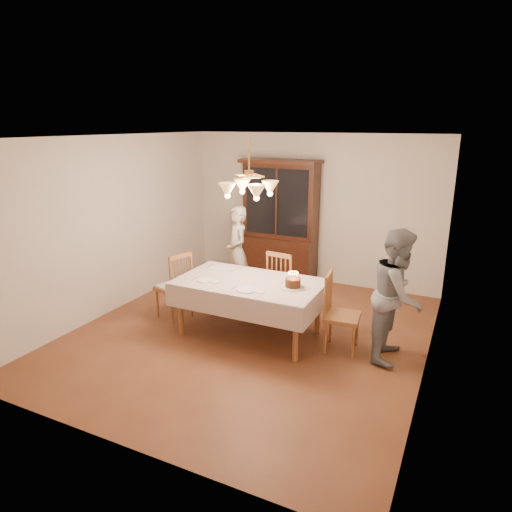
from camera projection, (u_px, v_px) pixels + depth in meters
The scene contains 14 objects.
ground at pixel (250, 334), 6.21m from camera, with size 5.00×5.00×0.00m, color #5E2F1A.
room_shell at pixel (249, 220), 5.77m from camera, with size 5.00×5.00×5.00m.
dining_table at pixel (249, 286), 6.02m from camera, with size 1.90×1.10×0.76m.
china_hutch at pixel (280, 224), 8.08m from camera, with size 1.38×0.54×2.16m.
chair_far_side at pixel (284, 287), 6.71m from camera, with size 0.49×0.47×1.00m.
chair_left_end at pixel (174, 288), 6.63m from camera, with size 0.53×0.54×1.00m.
chair_right_end at pixel (341, 317), 5.66m from camera, with size 0.47×0.48×1.00m.
elderly_woman at pixel (237, 251), 7.43m from camera, with size 0.54×0.36×1.49m, color beige.
adult_in_grey at pixel (398, 295), 5.39m from camera, with size 0.78×0.61×1.61m, color slate.
birthday_cake at pixel (293, 283), 5.75m from camera, with size 0.30×0.30×0.20m.
place_setting_near_left at pixel (207, 280), 6.01m from camera, with size 0.38×0.23×0.02m.
place_setting_near_right at pixel (248, 290), 5.67m from camera, with size 0.42×0.27×0.02m.
place_setting_far_left at pixel (221, 268), 6.53m from camera, with size 0.42×0.27×0.02m.
chandelier at pixel (249, 189), 5.66m from camera, with size 0.62×0.62×0.73m.
Camera 1 is at (2.53, -5.07, 2.77)m, focal length 32.00 mm.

